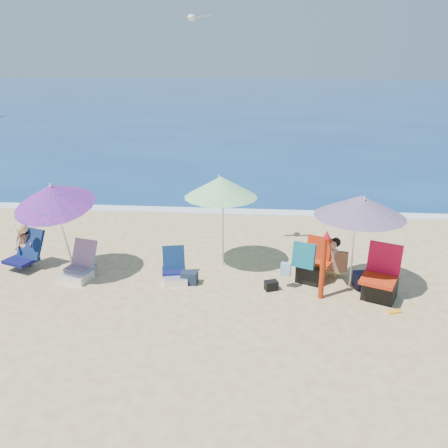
# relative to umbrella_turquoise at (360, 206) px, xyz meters

# --- Properties ---
(ground) EXTENTS (120.00, 120.00, 0.00)m
(ground) POSITION_rel_umbrella_turquoise_xyz_m (-2.16, -0.62, -1.64)
(ground) COLOR #D8BC84
(ground) RESTS_ON ground
(sea) EXTENTS (120.00, 80.00, 0.12)m
(sea) POSITION_rel_umbrella_turquoise_xyz_m (-2.16, 44.38, -1.69)
(sea) COLOR navy
(sea) RESTS_ON ground
(foam) EXTENTS (120.00, 0.50, 0.04)m
(foam) POSITION_rel_umbrella_turquoise_xyz_m (-2.16, 4.48, -1.62)
(foam) COLOR white
(foam) RESTS_ON ground
(umbrella_turquoise) EXTENTS (2.10, 2.10, 1.87)m
(umbrella_turquoise) POSITION_rel_umbrella_turquoise_xyz_m (0.00, 0.00, 0.00)
(umbrella_turquoise) COLOR white
(umbrella_turquoise) RESTS_ON ground
(umbrella_striped) EXTENTS (1.92, 1.92, 1.95)m
(umbrella_striped) POSITION_rel_umbrella_turquoise_xyz_m (-2.56, 0.87, 0.06)
(umbrella_striped) COLOR silver
(umbrella_striped) RESTS_ON ground
(umbrella_blue) EXTENTS (1.73, 1.78, 2.07)m
(umbrella_blue) POSITION_rel_umbrella_turquoise_xyz_m (-5.65, 0.03, 0.05)
(umbrella_blue) COLOR silver
(umbrella_blue) RESTS_ON ground
(furled_umbrella) EXTENTS (0.17, 0.16, 1.30)m
(furled_umbrella) POSITION_rel_umbrella_turquoise_xyz_m (-0.63, -0.38, -0.93)
(furled_umbrella) COLOR #A1270B
(furled_umbrella) RESTS_ON ground
(chair_navy) EXTENTS (0.59, 0.74, 0.62)m
(chair_navy) POSITION_rel_umbrella_turquoise_xyz_m (-3.41, 0.10, -1.48)
(chair_navy) COLOR #0D124C
(chair_navy) RESTS_ON ground
(chair_rainbow) EXTENTS (0.64, 0.83, 0.71)m
(chair_rainbow) POSITION_rel_umbrella_turquoise_xyz_m (-5.30, 0.06, -1.46)
(chair_rainbow) COLOR #C95D46
(chair_rainbow) RESTS_ON ground
(camp_chair_left) EXTENTS (0.81, 0.87, 1.01)m
(camp_chair_left) POSITION_rel_umbrella_turquoise_xyz_m (0.42, -0.30, -1.34)
(camp_chair_left) COLOR #B4280C
(camp_chair_left) RESTS_ON ground
(camp_chair_right) EXTENTS (1.06, 0.80, 0.88)m
(camp_chair_right) POSITION_rel_umbrella_turquoise_xyz_m (-0.78, 0.27, -1.33)
(camp_chair_right) COLOR #B7300D
(camp_chair_right) RESTS_ON ground
(person_center) EXTENTS (0.56, 0.44, 0.79)m
(person_center) POSITION_rel_umbrella_turquoise_xyz_m (-0.33, 0.51, -1.26)
(person_center) COLOR tan
(person_center) RESTS_ON ground
(person_left) EXTENTS (0.84, 0.78, 1.05)m
(person_left) POSITION_rel_umbrella_turquoise_xyz_m (-6.60, 0.48, -1.17)
(person_left) COLOR tan
(person_left) RESTS_ON ground
(bag_navy_a) EXTENTS (0.33, 0.25, 0.24)m
(bag_navy_a) POSITION_rel_umbrella_turquoise_xyz_m (-3.10, -0.00, -1.53)
(bag_navy_a) COLOR #182235
(bag_navy_a) RESTS_ON ground
(bag_black_a) EXTENTS (0.32, 0.28, 0.19)m
(bag_black_a) POSITION_rel_umbrella_turquoise_xyz_m (-3.58, 0.70, -1.55)
(bag_black_a) COLOR black
(bag_black_a) RESTS_ON ground
(bag_navy_b) EXTENTS (0.44, 0.36, 0.29)m
(bag_navy_b) POSITION_rel_umbrella_turquoise_xyz_m (0.24, 0.12, -1.50)
(bag_navy_b) COLOR #1A1D39
(bag_navy_b) RESTS_ON ground
(bag_black_b) EXTENTS (0.28, 0.24, 0.18)m
(bag_black_b) POSITION_rel_umbrella_turquoise_xyz_m (-1.53, -0.15, -1.55)
(bag_black_b) COLOR black
(bag_black_b) RESTS_ON ground
(orange_item) EXTENTS (0.27, 0.18, 0.03)m
(orange_item) POSITION_rel_umbrella_turquoise_xyz_m (0.58, -0.81, -1.63)
(orange_item) COLOR #FF9E1A
(orange_item) RESTS_ON ground
(seagull) EXTENTS (0.72, 0.34, 0.12)m
(seagull) POSITION_rel_umbrella_turquoise_xyz_m (-3.14, 1.34, 3.19)
(seagull) COLOR silver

